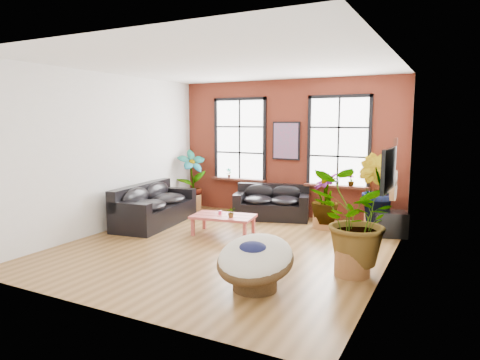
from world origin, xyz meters
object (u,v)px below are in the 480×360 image
object	(u,v)px
sofa_back	(272,203)
sofa_left	(153,206)
coffee_table	(223,217)
papasan_chair	(255,260)

from	to	relation	value
sofa_back	sofa_left	distance (m)	2.96
sofa_left	coffee_table	world-z (taller)	sofa_left
sofa_back	coffee_table	distance (m)	1.97
sofa_back	sofa_left	size ratio (longest dim) A/B	0.81
sofa_left	papasan_chair	distance (m)	4.66
sofa_left	coffee_table	bearing A→B (deg)	-99.91
sofa_back	sofa_left	world-z (taller)	sofa_left
coffee_table	sofa_back	bearing A→B (deg)	72.57
sofa_left	sofa_back	bearing A→B (deg)	-58.35
coffee_table	papasan_chair	xyz separation A→B (m)	(1.92, -2.47, 0.06)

